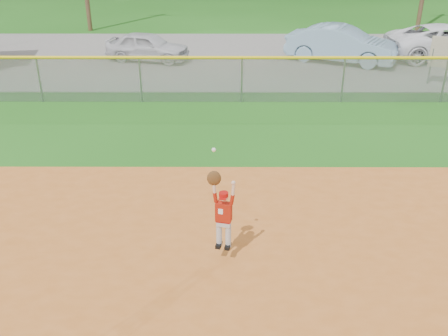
# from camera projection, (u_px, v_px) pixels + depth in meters

# --- Properties ---
(ground) EXTENTS (120.00, 120.00, 0.00)m
(ground) POSITION_uv_depth(u_px,v_px,m) (259.00, 312.00, 7.79)
(ground) COLOR #1D5C15
(ground) RESTS_ON ground
(parking_strip) EXTENTS (44.00, 10.00, 0.03)m
(parking_strip) POSITION_uv_depth(u_px,v_px,m) (238.00, 57.00, 22.10)
(parking_strip) COLOR slate
(parking_strip) RESTS_ON ground
(car_white_a) EXTENTS (3.77, 2.21, 1.21)m
(car_white_a) POSITION_uv_depth(u_px,v_px,m) (148.00, 47.00, 21.26)
(car_white_a) COLOR silver
(car_white_a) RESTS_ON parking_strip
(car_blue) EXTENTS (4.81, 3.37, 1.51)m
(car_blue) POSITION_uv_depth(u_px,v_px,m) (341.00, 44.00, 20.98)
(car_blue) COLOR #7FA4BD
(car_blue) RESTS_ON parking_strip
(outfield_fence) EXTENTS (40.06, 0.10, 1.55)m
(outfield_fence) POSITION_uv_depth(u_px,v_px,m) (242.00, 76.00, 16.34)
(outfield_fence) COLOR gray
(outfield_fence) RESTS_ON ground
(ballplayer) EXTENTS (0.49, 0.26, 1.89)m
(ballplayer) POSITION_uv_depth(u_px,v_px,m) (222.00, 211.00, 8.52)
(ballplayer) COLOR silver
(ballplayer) RESTS_ON ground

